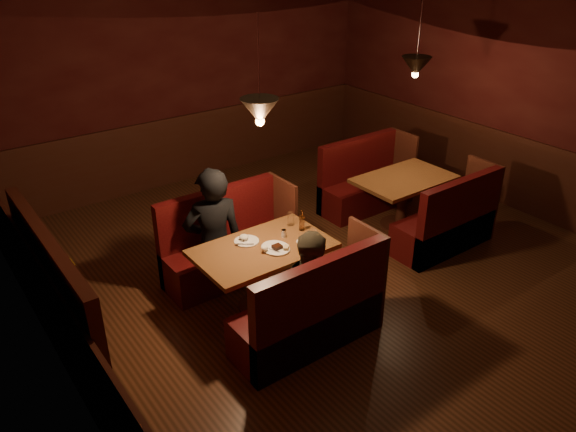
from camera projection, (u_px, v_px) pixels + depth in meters
room at (329, 194)px, 5.66m from camera, size 6.02×7.02×2.92m
main_table at (264, 261)px, 5.48m from camera, size 1.32×0.80×0.92m
main_bench_far at (227, 249)px, 6.13m from camera, size 1.45×0.52×0.99m
main_bench_near at (313, 317)px, 5.06m from camera, size 1.45×0.52×0.99m
second_table at (403, 190)px, 7.04m from camera, size 1.22×0.78×0.69m
second_bench_far at (364, 186)px, 7.67m from camera, size 1.34×0.50×0.96m
second_bench_near at (449, 226)px, 6.63m from camera, size 1.34×0.50×0.96m
diner_a at (212, 215)px, 5.67m from camera, size 0.71×0.56×1.72m
diner_b at (315, 269)px, 5.06m from camera, size 0.84×0.76×1.41m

